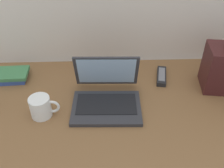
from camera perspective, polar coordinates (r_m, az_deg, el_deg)
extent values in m
cube|color=brown|center=(1.21, 1.27, -5.06)|extent=(1.60, 0.76, 0.03)
cube|color=#2D2D33|center=(1.16, -1.26, -5.31)|extent=(0.32, 0.23, 0.02)
cube|color=black|center=(1.17, -1.25, -4.43)|extent=(0.27, 0.15, 0.00)
cube|color=#2D2D33|center=(1.21, -1.23, 2.88)|extent=(0.30, 0.08, 0.19)
cube|color=#A5C6EA|center=(1.20, -1.24, 2.81)|extent=(0.27, 0.07, 0.17)
cylinder|color=white|center=(1.15, -15.61, -4.94)|extent=(0.09, 0.09, 0.10)
torus|color=white|center=(1.14, -13.11, -4.93)|extent=(0.07, 0.01, 0.07)
cylinder|color=brown|center=(1.13, -15.96, -3.37)|extent=(0.08, 0.08, 0.00)
cube|color=black|center=(1.38, 10.94, 1.73)|extent=(0.08, 0.17, 0.02)
cube|color=slate|center=(1.37, 11.00, 2.16)|extent=(0.06, 0.12, 0.00)
cube|color=#334C99|center=(1.44, -21.43, 1.45)|extent=(0.16, 0.13, 0.03)
cube|color=#3F7F4C|center=(1.43, -21.63, 2.16)|extent=(0.18, 0.13, 0.02)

